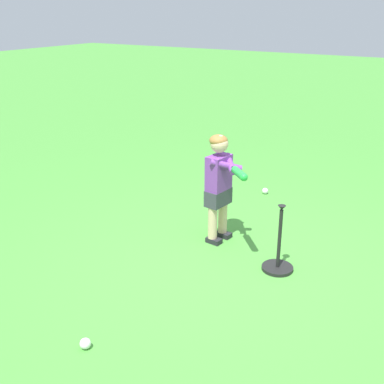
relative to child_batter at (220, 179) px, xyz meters
name	(u,v)px	position (x,y,z in m)	size (l,w,h in m)	color
ground_plane	(231,271)	(-0.46, -0.37, -0.65)	(40.00, 40.00, 0.00)	#479338
child_batter	(220,179)	(0.00, 0.00, 0.00)	(0.60, 0.60, 1.08)	#232328
play_ball_behind_batter	(265,191)	(1.43, 0.12, -0.61)	(0.07, 0.07, 0.07)	white
play_ball_far_right	(85,344)	(-1.91, 0.00, -0.61)	(0.08, 0.08, 0.08)	white
batting_tee	(278,259)	(-0.23, -0.72, -0.55)	(0.28, 0.28, 0.62)	black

